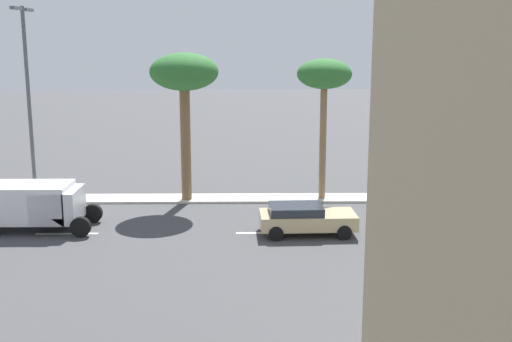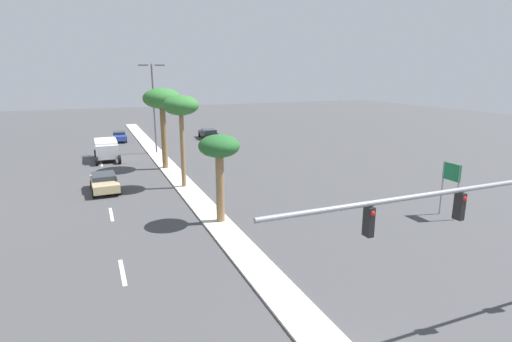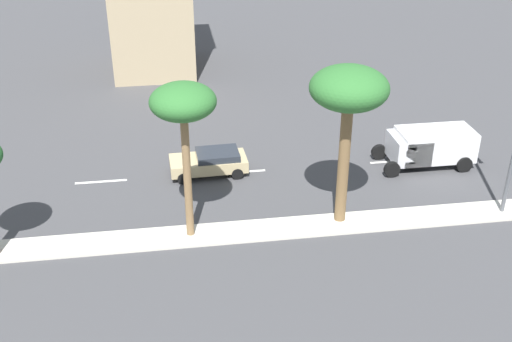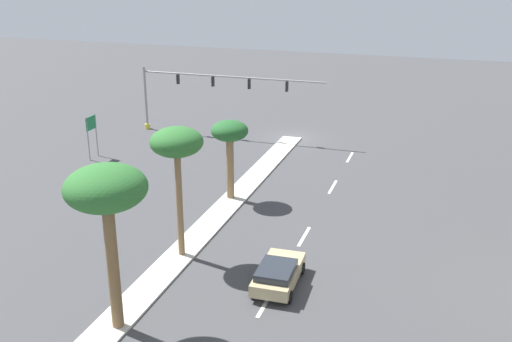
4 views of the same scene
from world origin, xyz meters
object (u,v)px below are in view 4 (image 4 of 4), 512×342
traffic_signal_gantry (195,90)px  palm_tree_near (177,146)px  palm_tree_front (106,193)px  directional_road_sign (91,128)px  palm_tree_outboard (230,135)px  sedan_tan_rear (278,273)px

traffic_signal_gantry → palm_tree_near: (-9.41, 23.32, 2.38)m
palm_tree_near → palm_tree_front: 7.32m
traffic_signal_gantry → directional_road_sign: traffic_signal_gantry is taller
palm_tree_outboard → palm_tree_front: 16.31m
sedan_tan_rear → directional_road_sign: bearing=-36.1°
sedan_tan_rear → palm_tree_near: bearing=-13.3°
directional_road_sign → palm_tree_outboard: bearing=161.4°
palm_tree_outboard → sedan_tan_rear: palm_tree_outboard is taller
directional_road_sign → palm_tree_outboard: (-14.22, 4.80, 2.06)m
palm_tree_outboard → palm_tree_near: palm_tree_near is taller
directional_road_sign → palm_tree_near: size_ratio=0.49×
palm_tree_outboard → sedan_tan_rear: 12.83m
directional_road_sign → palm_tree_near: (-14.59, 13.65, 3.98)m
directional_road_sign → sedan_tan_rear: (-20.75, 15.11, -1.89)m
traffic_signal_gantry → palm_tree_near: 25.25m
palm_tree_outboard → palm_tree_front: (-0.59, 16.17, 2.00)m
traffic_signal_gantry → palm_tree_outboard: traffic_signal_gantry is taller
palm_tree_near → sedan_tan_rear: palm_tree_near is taller
palm_tree_outboard → palm_tree_front: palm_tree_front is taller
traffic_signal_gantry → palm_tree_near: palm_tree_near is taller
palm_tree_outboard → palm_tree_near: bearing=92.4°
traffic_signal_gantry → sedan_tan_rear: 29.46m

